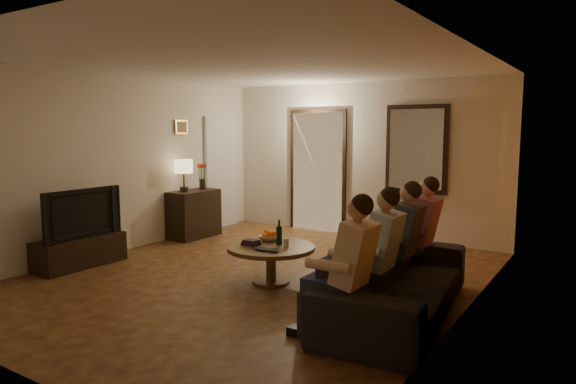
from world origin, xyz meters
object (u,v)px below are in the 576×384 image
Objects in this scene: sofa at (397,279)px; person_b at (376,260)px; person_c at (399,248)px; dresser at (194,214)px; dog at (341,278)px; coffee_table at (271,264)px; tv_stand at (80,252)px; tv at (78,213)px; laptop at (264,250)px; wine_bottle at (279,232)px; person_d at (419,238)px; bowl at (269,238)px; table_lamp at (184,176)px; person_a at (348,276)px.

person_b is at bearing 155.00° from sofa.
person_c reaches higher than sofa.
person_b reaches higher than dresser.
dog is 1.06m from coffee_table.
sofa is at bearing 14.44° from dog.
tv_stand is 0.99× the size of person_b.
tv is 1.08× the size of coffee_table.
tv reaches higher than coffee_table.
person_b is 2.14× the size of dog.
sofa is 1.55m from laptop.
coffee_table is 3.36× the size of wine_bottle.
tv_stand is 2.78m from wine_bottle.
tv_stand is 0.52m from tv.
person_d is 1.80m from bowl.
sofa is at bearing -83.66° from person_d.
dresser is 3.44× the size of bowl.
person_c is (0.00, 0.60, 0.00)m from person_b.
coffee_table is at bearing 76.96° from sofa.
dresser is 3.15m from laptop.
dog is at bearing -17.05° from wine_bottle.
sofa is 2.36× the size of coffee_table.
tv_stand is 2.68m from coffee_table.
wine_bottle is at bearing 158.55° from person_b.
bowl is (2.38, 1.00, 0.28)m from tv_stand.
laptop is at bearing -79.31° from tv.
wine_bottle is (2.61, -1.31, 0.21)m from dresser.
bowl is at bearing 176.46° from person_c.
person_c is 0.60m from person_d.
person_b is at bearing -22.25° from table_lamp.
person_c is at bearing 90.00° from person_b.
laptop is at bearing 86.90° from sofa.
tv is 4.12m from person_a.
laptop is (2.66, 0.50, 0.27)m from tv_stand.
person_a is (4.10, -2.28, -0.46)m from table_lamp.
wine_bottle is at bearing -26.69° from dresser.
tv is 0.94× the size of person_d.
bowl reaches higher than laptop.
person_a is 1.92m from coffee_table.
tv_stand is at bearing 91.50° from sofa.
laptop is at bearing -60.75° from bowl.
laptop is (-1.44, -0.39, -0.14)m from person_c.
person_b is at bearing -90.00° from person_d.
bowl is at bearing 173.76° from dog.
person_d is at bearing 73.99° from dog.
table_lamp is 2.00m from tv.
wine_bottle is at bearing -27.55° from bowl.
tv_stand is at bearing -90.00° from dresser.
person_a is at bearing -94.25° from tv.
person_d is at bearing -9.66° from dresser.
dresser is 2.93m from coffee_table.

